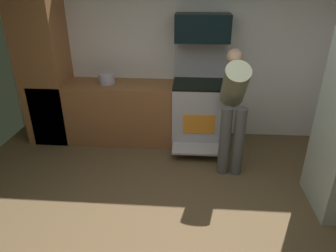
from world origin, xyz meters
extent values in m
cube|color=brown|center=(0.00, 0.00, -0.01)|extent=(5.20, 4.80, 0.02)
cube|color=silver|center=(0.00, 2.34, 1.30)|extent=(5.20, 0.12, 2.60)
cube|color=#915B33|center=(-0.90, 1.98, 0.45)|extent=(2.40, 0.60, 0.90)
cube|color=#915B33|center=(-1.90, 1.98, 1.05)|extent=(0.60, 0.60, 2.10)
cube|color=#B8B4BA|center=(0.36, 1.96, 0.46)|extent=(0.76, 0.64, 0.92)
cube|color=black|center=(0.36, 1.96, 0.94)|extent=(0.76, 0.64, 0.03)
cube|color=#B8B4BA|center=(0.36, 2.25, 1.23)|extent=(0.76, 0.06, 0.56)
cube|color=orange|center=(0.36, 1.63, 0.45)|extent=(0.44, 0.01, 0.28)
cube|color=#B8B4BA|center=(0.36, 1.48, 0.14)|extent=(0.72, 0.31, 0.03)
cube|color=black|center=(0.36, 2.06, 1.69)|extent=(0.74, 0.38, 0.37)
cylinder|color=#565656|center=(0.67, 1.15, 0.45)|extent=(0.14, 0.14, 0.90)
cylinder|color=#565656|center=(0.84, 1.15, 0.45)|extent=(0.14, 0.14, 0.90)
cylinder|color=gray|center=(0.75, 1.35, 1.13)|extent=(0.30, 0.61, 0.65)
sphere|color=tan|center=(0.75, 1.59, 1.41)|extent=(0.20, 0.20, 0.20)
cylinder|color=#B8B3C8|center=(-1.00, 1.98, 0.98)|extent=(0.23, 0.23, 0.16)
camera|label=1|loc=(0.21, -2.25, 2.28)|focal=32.78mm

